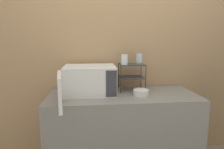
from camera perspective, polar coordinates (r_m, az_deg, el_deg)
name	(u,v)px	position (r m, az deg, el deg)	size (l,w,h in m)	color
wall_back	(119,55)	(2.52, 1.93, 5.67)	(8.00, 0.06, 2.60)	tan
counter	(123,132)	(2.38, 3.05, -16.01)	(1.65, 0.67, 0.89)	gray
microwave	(89,80)	(2.21, -6.66, -1.65)	(0.59, 0.87, 0.31)	silver
dish_rack	(132,71)	(2.34, 5.62, 0.89)	(0.29, 0.23, 0.32)	#333333
glass_front_left	(124,60)	(2.25, 3.58, 4.28)	(0.07, 0.07, 0.12)	silver
glass_back_right	(139,58)	(2.41, 7.77, 4.62)	(0.07, 0.07, 0.12)	silver
bowl	(141,93)	(2.18, 8.26, -5.16)	(0.17, 0.17, 0.07)	silver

